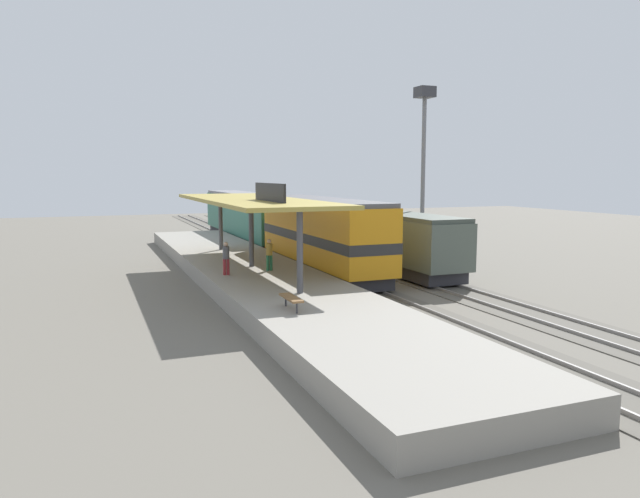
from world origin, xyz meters
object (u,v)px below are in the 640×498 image
locomotive (322,235)px  freight_car (398,241)px  light_mast (424,138)px  passenger_carriage_single (246,217)px  person_walking (226,257)px  platform_bench (291,298)px  person_waiting (269,253)px

locomotive → freight_car: (4.60, -1.09, -0.44)m
freight_car → light_mast: bearing=37.3°
passenger_carriage_single → person_walking: 22.21m
freight_car → locomotive: bearing=166.7°
platform_bench → locomotive: size_ratio=0.12×
passenger_carriage_single → person_waiting: passenger_carriage_single is taller
light_mast → platform_bench: bearing=-136.3°
passenger_carriage_single → freight_car: passenger_carriage_single is taller
person_waiting → passenger_carriage_single: bearing=78.8°
locomotive → freight_car: locomotive is taller
person_waiting → person_walking: (-2.46, -0.52, 0.00)m
freight_car → person_walking: freight_car is taller
person_waiting → person_walking: bearing=-168.1°
locomotive → person_waiting: locomotive is taller
locomotive → platform_bench: bearing=-116.9°
locomotive → light_mast: (7.80, 1.35, 5.99)m
locomotive → person_walking: (-6.56, -3.21, -0.56)m
platform_bench → locomotive: bearing=63.1°
platform_bench → light_mast: size_ratio=0.15×
person_walking → light_mast: bearing=17.6°
person_waiting → light_mast: bearing=18.8°
passenger_carriage_single → light_mast: light_mast is taller
platform_bench → person_walking: 8.64m
passenger_carriage_single → person_waiting: size_ratio=11.70×
locomotive → person_walking: size_ratio=8.44×
passenger_carriage_single → freight_car: bearing=-76.4°
freight_car → person_waiting: bearing=-169.5°
platform_bench → person_walking: size_ratio=0.99×
platform_bench → light_mast: light_mast is taller
platform_bench → freight_car: size_ratio=0.14×
locomotive → freight_car: bearing=-13.3°
person_walking → person_waiting: bearing=11.9°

